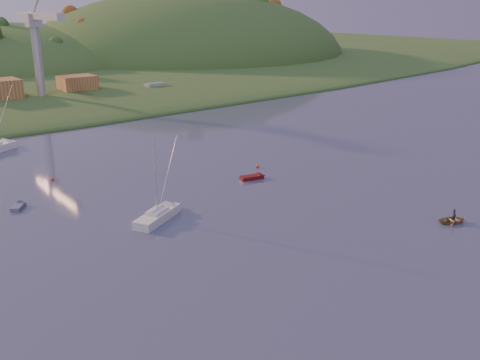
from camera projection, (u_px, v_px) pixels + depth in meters
hill_right at (189, 60)px, 244.88m from camera, size 150.00×130.00×60.00m
wharf at (52, 99)px, 137.08m from camera, size 42.00×16.00×2.40m
shed_east at (77, 83)px, 142.29m from camera, size 9.00×7.00×4.00m
dock_crane at (37, 36)px, 127.61m from camera, size 3.20×28.00×20.30m
sailboat_near at (157, 215)px, 63.61m from camera, size 7.61×5.53×10.33m
canoe at (453, 220)px, 62.99m from camera, size 4.07×3.59×0.70m
paddler at (454, 217)px, 62.87m from camera, size 0.54×0.63×1.47m
red_tender at (256, 177)px, 78.97m from camera, size 4.19×2.27×1.36m
grey_dinghy at (20, 205)px, 68.02m from camera, size 2.71×3.12×1.14m
work_vessel at (155, 91)px, 150.68m from camera, size 13.60×5.58×3.43m
buoy_1 at (257, 166)px, 84.25m from camera, size 0.50×0.50×0.50m
buoy_3 at (52, 179)px, 78.00m from camera, size 0.50×0.50×0.50m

